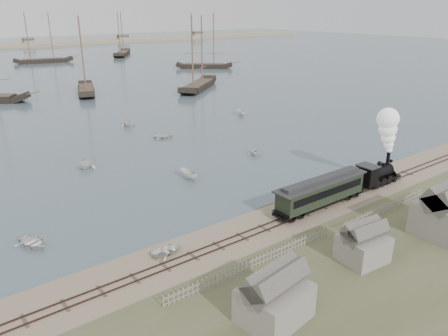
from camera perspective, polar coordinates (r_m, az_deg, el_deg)
ground at (r=48.62m, az=4.58°, el=-6.66°), size 600.00×600.00×0.00m
rail_track at (r=47.30m, az=6.20°, el=-7.47°), size 120.00×1.80×0.16m
picket_fence_west at (r=40.33m, az=4.23°, el=-12.80°), size 19.00×0.10×1.20m
picket_fence_east at (r=53.14m, az=20.30°, el=-5.50°), size 15.00×0.10×1.20m
shed_left at (r=34.86m, az=6.50°, el=-18.97°), size 5.00×4.00×4.10m
shed_mid at (r=43.11m, az=17.49°, el=-11.43°), size 4.00×3.50×3.60m
shed_right at (r=50.87m, az=26.73°, el=-7.67°), size 6.00×5.00×5.10m
locomotive at (r=60.15m, az=20.37°, el=2.08°), size 7.78×2.91×9.70m
passenger_coach at (r=51.59m, az=12.56°, el=-2.94°), size 13.32×2.57×3.23m
beached_dinghy at (r=42.41m, az=-7.36°, el=-10.58°), size 2.39×3.32×0.68m
rowboat_0 at (r=47.04m, az=-23.76°, el=-8.87°), size 4.25×3.62×0.74m
rowboat_1 at (r=65.91m, az=-17.60°, el=0.72°), size 4.23×4.42×1.80m
rowboat_2 at (r=59.20m, az=-4.63°, el=-0.84°), size 3.38×1.58×1.26m
rowboat_3 at (r=78.35m, az=-7.88°, el=4.14°), size 3.90×4.23×0.72m
rowboat_4 at (r=68.59m, az=3.97°, el=2.24°), size 3.47×3.32×1.42m
rowboat_5 at (r=94.22m, az=2.18°, el=7.24°), size 3.50×2.11×1.27m
rowboat_7 at (r=87.43m, az=-12.54°, el=5.91°), size 3.58×3.14×1.80m
schooner_3 at (r=123.22m, az=-18.03°, el=13.82°), size 10.42×19.38×20.00m
schooner_4 at (r=124.60m, az=-3.45°, el=14.80°), size 21.29×18.75×20.00m
schooner_5 at (r=168.76m, az=-2.66°, el=16.25°), size 19.71×16.90×20.00m
schooner_8 at (r=200.05m, az=-22.85°, el=15.40°), size 23.73×9.69×20.00m
schooner_9 at (r=219.82m, az=-13.35°, el=16.70°), size 17.90×23.21×20.00m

